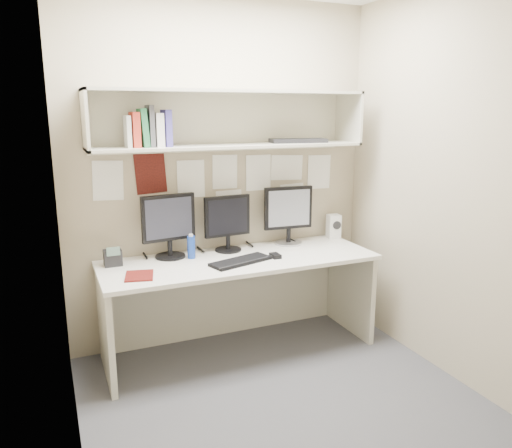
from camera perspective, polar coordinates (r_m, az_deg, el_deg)
name	(u,v)px	position (r m, az deg, el deg)	size (l,w,h in m)	color
floor	(276,393)	(3.40, 2.36, -18.73)	(2.40, 2.00, 0.01)	#414146
wall_back	(222,174)	(3.85, -3.88, 5.67)	(2.40, 0.02, 2.60)	tan
wall_front	(385,231)	(2.10, 14.48, -0.83)	(2.40, 0.02, 2.60)	tan
wall_left	(60,210)	(2.65, -21.47, 1.51)	(0.02, 2.00, 2.60)	tan
wall_right	(438,183)	(3.62, 20.05, 4.44)	(0.02, 2.00, 2.60)	tan
desk	(240,305)	(3.77, -1.88, -9.18)	(2.00, 0.70, 0.73)	silver
overhead_hutch	(228,119)	(3.69, -3.25, 11.90)	(2.00, 0.38, 0.40)	beige
pinned_papers	(223,181)	(3.85, -3.84, 4.92)	(1.92, 0.01, 0.48)	white
monitor_left	(169,223)	(3.66, -9.94, 0.07)	(0.40, 0.22, 0.46)	black
monitor_center	(227,221)	(3.79, -3.28, 0.39)	(0.37, 0.20, 0.43)	black
monitor_right	(288,213)	(3.98, 3.72, 1.27)	(0.40, 0.22, 0.46)	#A5A5AA
keyboard	(241,261)	(3.53, -1.77, -4.28)	(0.45, 0.16, 0.02)	black
mouse	(275,256)	(3.65, 2.22, -3.64)	(0.06, 0.10, 0.03)	black
speaker	(334,226)	(4.23, 8.85, -0.26)	(0.12, 0.12, 0.20)	silver
blue_bottle	(191,247)	(3.64, -7.41, -2.61)	(0.06, 0.06, 0.18)	#153696
maroon_notebook	(139,276)	(3.33, -13.19, -5.78)	(0.18, 0.21, 0.01)	#56120E
desk_phone	(113,258)	(3.60, -16.05, -3.70)	(0.12, 0.11, 0.14)	black
book_stack	(148,129)	(3.47, -12.20, 10.58)	(0.30, 0.17, 0.28)	beige
hutch_tray	(298,141)	(3.87, 4.84, 9.48)	(0.43, 0.16, 0.03)	black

